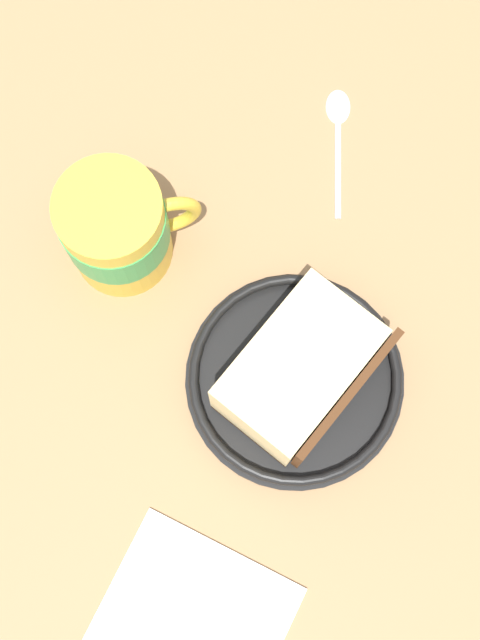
{
  "coord_description": "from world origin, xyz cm",
  "views": [
    {
      "loc": [
        -12.6,
        10.13,
        67.53
      ],
      "look_at": [
        -0.28,
        0.9,
        3.0
      ],
      "focal_mm": 51.33,
      "sensor_mm": 36.0,
      "label": 1
    }
  ],
  "objects_px": {
    "teaspoon": "(338,124)",
    "folded_napkin": "(193,620)",
    "cake_slice": "(306,369)",
    "small_plate": "(299,375)",
    "tea_mug": "(117,228)"
  },
  "relations": [
    {
      "from": "small_plate",
      "to": "teaspoon",
      "type": "relative_size",
      "value": 1.73
    },
    {
      "from": "small_plate",
      "to": "cake_slice",
      "type": "height_order",
      "value": "cake_slice"
    },
    {
      "from": "small_plate",
      "to": "cake_slice",
      "type": "distance_m",
      "value": 0.04
    },
    {
      "from": "small_plate",
      "to": "folded_napkin",
      "type": "relative_size",
      "value": 1.29
    },
    {
      "from": "tea_mug",
      "to": "folded_napkin",
      "type": "height_order",
      "value": "tea_mug"
    },
    {
      "from": "tea_mug",
      "to": "cake_slice",
      "type": "bearing_deg",
      "value": -163.95
    },
    {
      "from": "cake_slice",
      "to": "teaspoon",
      "type": "height_order",
      "value": "cake_slice"
    },
    {
      "from": "small_plate",
      "to": "cake_slice",
      "type": "relative_size",
      "value": 1.3
    },
    {
      "from": "cake_slice",
      "to": "teaspoon",
      "type": "xyz_separation_m",
      "value": [
        0.15,
        -0.15,
        -0.04
      ]
    },
    {
      "from": "cake_slice",
      "to": "teaspoon",
      "type": "relative_size",
      "value": 1.33
    },
    {
      "from": "teaspoon",
      "to": "folded_napkin",
      "type": "xyz_separation_m",
      "value": [
        -0.23,
        0.32,
        -0.0
      ]
    },
    {
      "from": "small_plate",
      "to": "teaspoon",
      "type": "distance_m",
      "value": 0.21
    },
    {
      "from": "teaspoon",
      "to": "folded_napkin",
      "type": "distance_m",
      "value": 0.39
    },
    {
      "from": "cake_slice",
      "to": "tea_mug",
      "type": "bearing_deg",
      "value": 16.05
    },
    {
      "from": "small_plate",
      "to": "teaspoon",
      "type": "bearing_deg",
      "value": -46.44
    }
  ]
}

